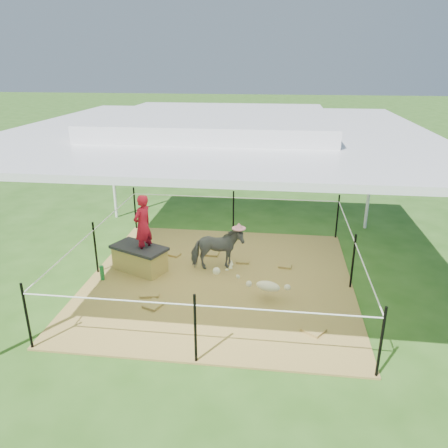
# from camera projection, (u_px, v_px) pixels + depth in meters

# --- Properties ---
(ground) EXTENTS (90.00, 90.00, 0.00)m
(ground) POSITION_uv_depth(u_px,v_px,m) (220.00, 281.00, 7.73)
(ground) COLOR #2D5919
(ground) RESTS_ON ground
(hay_patch) EXTENTS (4.60, 4.60, 0.03)m
(hay_patch) POSITION_uv_depth(u_px,v_px,m) (220.00, 280.00, 7.72)
(hay_patch) COLOR brown
(hay_patch) RESTS_ON ground
(canopy_tent) EXTENTS (6.30, 6.30, 2.90)m
(canopy_tent) POSITION_uv_depth(u_px,v_px,m) (219.00, 127.00, 6.78)
(canopy_tent) COLOR silver
(canopy_tent) RESTS_ON ground
(rope_fence) EXTENTS (4.54, 4.54, 1.00)m
(rope_fence) POSITION_uv_depth(u_px,v_px,m) (220.00, 247.00, 7.50)
(rope_fence) COLOR black
(rope_fence) RESTS_ON ground
(straw_bale) EXTENTS (1.05, 0.82, 0.42)m
(straw_bale) POSITION_uv_depth(u_px,v_px,m) (140.00, 260.00, 7.99)
(straw_bale) COLOR #B09240
(straw_bale) RESTS_ON hay_patch
(dark_cloth) EXTENTS (1.13, 0.89, 0.05)m
(dark_cloth) POSITION_uv_depth(u_px,v_px,m) (139.00, 248.00, 7.90)
(dark_cloth) COLOR black
(dark_cloth) RESTS_ON straw_bale
(woman) EXTENTS (0.42, 0.49, 1.13)m
(woman) POSITION_uv_depth(u_px,v_px,m) (142.00, 220.00, 7.70)
(woman) COLOR #A30F24
(woman) RESTS_ON straw_bale
(green_bottle) EXTENTS (0.10, 0.10, 0.26)m
(green_bottle) POSITION_uv_depth(u_px,v_px,m) (102.00, 273.00, 7.66)
(green_bottle) COLOR #19732F
(green_bottle) RESTS_ON hay_patch
(pony) EXTENTS (1.03, 0.69, 0.79)m
(pony) POSITION_uv_depth(u_px,v_px,m) (217.00, 249.00, 7.97)
(pony) COLOR #49494E
(pony) RESTS_ON hay_patch
(pink_hat) EXTENTS (0.25, 0.25, 0.11)m
(pink_hat) POSITION_uv_depth(u_px,v_px,m) (217.00, 226.00, 7.81)
(pink_hat) COLOR pink
(pink_hat) RESTS_ON pony
(foal) EXTENTS (1.11, 0.81, 0.55)m
(foal) POSITION_uv_depth(u_px,v_px,m) (268.00, 285.00, 6.96)
(foal) COLOR beige
(foal) RESTS_ON hay_patch
(trash_barrel) EXTENTS (0.82, 0.82, 0.97)m
(trash_barrel) POSITION_uv_depth(u_px,v_px,m) (381.00, 172.00, 13.21)
(trash_barrel) COLOR blue
(trash_barrel) RESTS_ON ground
(picnic_table_near) EXTENTS (2.03, 1.54, 0.80)m
(picnic_table_near) POSITION_uv_depth(u_px,v_px,m) (310.00, 160.00, 15.18)
(picnic_table_near) COLOR brown
(picnic_table_near) RESTS_ON ground
(picnic_table_far) EXTENTS (1.88, 1.47, 0.72)m
(picnic_table_far) POSITION_uv_depth(u_px,v_px,m) (401.00, 161.00, 15.23)
(picnic_table_far) COLOR brown
(picnic_table_far) RESTS_ON ground
(distant_person) EXTENTS (0.60, 0.53, 1.03)m
(distant_person) POSITION_uv_depth(u_px,v_px,m) (330.00, 159.00, 14.81)
(distant_person) COLOR blue
(distant_person) RESTS_ON ground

